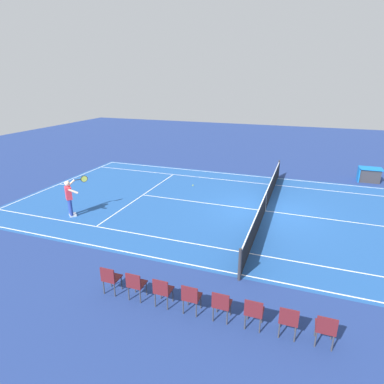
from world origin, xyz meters
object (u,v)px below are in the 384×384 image
object	(u,v)px
spectator_chair_7	(110,278)
tennis_player_near	(70,196)
tennis_ball	(193,185)
spectator_chair_2	(254,311)
spectator_chair_3	(221,303)
spectator_chair_1	(289,319)
equipment_cart_tarped	(369,175)
spectator_chair_4	(191,296)
tennis_net	(266,201)
spectator_chair_5	(162,290)
spectator_chair_6	(136,284)
spectator_chair_0	(326,328)

from	to	relation	value
spectator_chair_7	tennis_player_near	bearing A→B (deg)	-40.93
tennis_ball	spectator_chair_2	bearing A→B (deg)	117.29
tennis_player_near	spectator_chair_3	xyz separation A→B (m)	(-8.02, 4.15, -0.41)
spectator_chair_1	equipment_cart_tarped	size ratio (longest dim) A/B	0.70
spectator_chair_3	spectator_chair_4	distance (m)	0.81
tennis_player_near	tennis_net	bearing A→B (deg)	-156.46
tennis_ball	spectator_chair_7	xyz separation A→B (m)	(-1.12, 10.02, 0.49)
tennis_player_near	spectator_chair_7	world-z (taller)	tennis_player_near
tennis_ball	spectator_chair_1	distance (m)	11.68
spectator_chair_4	spectator_chair_5	xyz separation A→B (m)	(0.81, 0.00, 0.00)
tennis_player_near	spectator_chair_1	bearing A→B (deg)	156.73
spectator_chair_6	spectator_chair_3	bearing A→B (deg)	180.00
tennis_player_near	spectator_chair_4	world-z (taller)	tennis_player_near
spectator_chair_0	spectator_chair_6	size ratio (longest dim) A/B	1.00
spectator_chair_0	spectator_chair_4	bearing A→B (deg)	0.00
spectator_chair_3	spectator_chair_5	bearing A→B (deg)	0.00
equipment_cart_tarped	spectator_chair_7	bearing A→B (deg)	59.43
tennis_player_near	spectator_chair_7	distance (m)	6.34
spectator_chair_1	spectator_chair_2	world-z (taller)	same
spectator_chair_3	equipment_cart_tarped	xyz separation A→B (m)	(-5.24, -14.35, -0.08)
spectator_chair_2	spectator_chair_6	size ratio (longest dim) A/B	1.00
tennis_net	tennis_player_near	distance (m)	8.84
spectator_chair_1	spectator_chair_7	size ratio (longest dim) A/B	1.00
spectator_chair_0	equipment_cart_tarped	distance (m)	14.62
tennis_net	spectator_chair_0	size ratio (longest dim) A/B	13.30
spectator_chair_3	spectator_chair_5	size ratio (longest dim) A/B	1.00
spectator_chair_1	spectator_chair_7	world-z (taller)	same
spectator_chair_5	tennis_ball	bearing A→B (deg)	-74.72
tennis_net	spectator_chair_4	xyz separation A→B (m)	(0.88, 7.67, 0.03)
spectator_chair_0	spectator_chair_5	xyz separation A→B (m)	(4.05, 0.00, 0.00)
tennis_ball	spectator_chair_1	world-z (taller)	spectator_chair_1
spectator_chair_4	spectator_chair_6	size ratio (longest dim) A/B	1.00
tennis_ball	spectator_chair_4	size ratio (longest dim) A/B	0.08
spectator_chair_0	spectator_chair_3	world-z (taller)	same
tennis_ball	spectator_chair_2	size ratio (longest dim) A/B	0.08
spectator_chair_5	spectator_chair_7	size ratio (longest dim) A/B	1.00
spectator_chair_2	spectator_chair_4	distance (m)	1.62
spectator_chair_3	spectator_chair_2	bearing A→B (deg)	180.00
spectator_chair_2	spectator_chair_7	distance (m)	4.05
spectator_chair_5	spectator_chair_6	world-z (taller)	same
spectator_chair_1	tennis_net	bearing A→B (deg)	-78.56
tennis_ball	spectator_chair_1	size ratio (longest dim) A/B	0.08
tennis_player_near	spectator_chair_2	world-z (taller)	tennis_player_near
spectator_chair_2	equipment_cart_tarped	distance (m)	15.02
spectator_chair_0	spectator_chair_2	distance (m)	1.62
spectator_chair_0	spectator_chair_4	distance (m)	3.24
tennis_net	spectator_chair_4	size ratio (longest dim) A/B	13.30
spectator_chair_2	spectator_chair_6	distance (m)	3.24
spectator_chair_2	equipment_cart_tarped	xyz separation A→B (m)	(-4.42, -14.35, -0.08)
tennis_ball	tennis_player_near	bearing A→B (deg)	58.02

